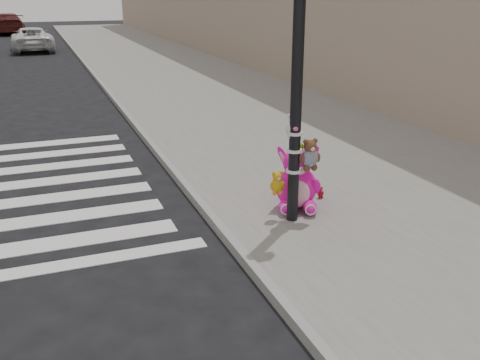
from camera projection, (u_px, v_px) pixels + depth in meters
name	position (u px, v px, depth m)	size (l,w,h in m)	color
ground	(139.00, 336.00, 5.42)	(120.00, 120.00, 0.00)	black
sidewalk_near	(243.00, 105.00, 15.88)	(7.00, 80.00, 0.14)	slate
curb_edge	(126.00, 114.00, 14.72)	(0.12, 80.00, 0.15)	gray
signal_pole	(298.00, 108.00, 7.29)	(0.70, 0.49, 4.00)	black
pink_bunny	(297.00, 183.00, 8.10)	(0.83, 0.90, 1.00)	#FF15B6
red_teddy	(320.00, 192.00, 8.60)	(0.13, 0.09, 0.19)	#A81023
car_white_near	(32.00, 39.00, 30.28)	(2.20, 4.77, 1.32)	white
car_maroon_near	(7.00, 24.00, 41.86)	(2.22, 5.46, 1.58)	#531917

